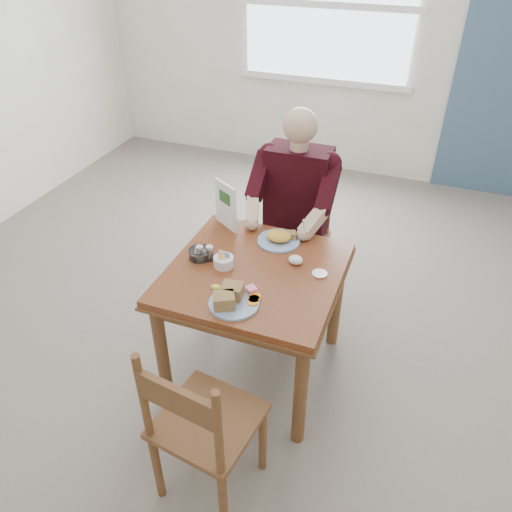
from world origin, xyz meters
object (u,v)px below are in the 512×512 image
at_px(table, 255,286).
at_px(near_plate, 232,299).
at_px(far_plate, 280,238).
at_px(chair_near, 202,427).
at_px(diner, 294,200).
at_px(chair_far, 296,237).

height_order(table, near_plate, near_plate).
bearing_deg(far_plate, near_plate, -94.12).
height_order(chair_near, far_plate, chair_near).
bearing_deg(far_plate, diner, 95.36).
relative_size(chair_far, diner, 0.69).
bearing_deg(near_plate, chair_far, 89.71).
bearing_deg(far_plate, table, -97.06).
xyz_separation_m(diner, near_plate, (-0.01, -1.00, -0.03)).
height_order(table, diner, diner).
bearing_deg(chair_far, near_plate, -90.29).
xyz_separation_m(near_plate, far_plate, (0.04, 0.60, -0.01)).
bearing_deg(table, far_plate, 82.94).
xyz_separation_m(table, chair_near, (0.06, -0.81, -0.16)).
xyz_separation_m(table, chair_far, (0.00, 0.80, -0.16)).
bearing_deg(chair_near, far_plate, 91.26).
distance_m(table, diner, 0.73).
relative_size(chair_near, diner, 0.69).
bearing_deg(diner, chair_near, -87.65).
distance_m(table, chair_near, 0.83).
bearing_deg(near_plate, table, 88.93).
bearing_deg(chair_far, chair_near, -87.78).
xyz_separation_m(chair_near, near_plate, (-0.07, 0.52, 0.30)).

